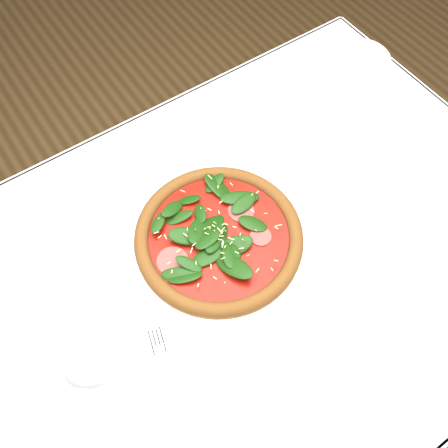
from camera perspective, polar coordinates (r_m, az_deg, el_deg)
ground at (r=1.58m, az=0.41°, el=-16.91°), size 6.00×6.00×0.00m
dining_table at (r=0.96m, az=0.65°, el=-8.04°), size 1.21×0.81×0.75m
plate at (r=0.88m, az=-0.59°, el=-1.95°), size 0.34×0.34×0.01m
pizza at (r=0.86m, az=-0.61°, el=-1.34°), size 0.39×0.39×0.04m
wine_glass at (r=0.68m, az=-14.59°, el=-15.43°), size 0.08×0.08×0.20m
napkin at (r=0.80m, az=-6.34°, el=-17.56°), size 0.15×0.09×0.01m
fork at (r=0.80m, az=-6.91°, el=-15.71°), size 0.06×0.14×0.00m
saucer_far at (r=1.21m, az=15.49°, el=17.76°), size 0.13×0.13×0.01m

